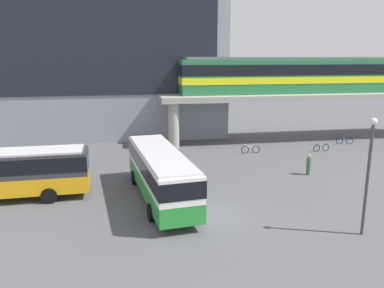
{
  "coord_description": "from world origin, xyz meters",
  "views": [
    {
      "loc": [
        -4.36,
        -20.37,
        9.16
      ],
      "look_at": [
        0.88,
        9.17,
        2.2
      ],
      "focal_mm": 35.88,
      "sensor_mm": 36.0,
      "label": 1
    }
  ],
  "objects_px": {
    "train": "(288,75)",
    "bicycle_blue": "(345,141)",
    "station_building": "(98,53)",
    "bus_main": "(160,170)",
    "pedestrian_near_building": "(309,165)",
    "bicycle_green": "(321,148)",
    "bicycle_silver": "(250,149)"
  },
  "relations": [
    {
      "from": "train",
      "to": "bicycle_green",
      "type": "xyz_separation_m",
      "value": [
        1.25,
        -5.88,
        -6.75
      ]
    },
    {
      "from": "bicycle_blue",
      "to": "bicycle_silver",
      "type": "bearing_deg",
      "value": -170.08
    },
    {
      "from": "bicycle_blue",
      "to": "pedestrian_near_building",
      "type": "xyz_separation_m",
      "value": [
        -8.74,
        -9.27,
        0.4
      ]
    },
    {
      "from": "bicycle_blue",
      "to": "bicycle_silver",
      "type": "relative_size",
      "value": 0.98
    },
    {
      "from": "station_building",
      "to": "bicycle_silver",
      "type": "height_order",
      "value": "station_building"
    },
    {
      "from": "bicycle_green",
      "to": "bicycle_blue",
      "type": "bearing_deg",
      "value": 31.52
    },
    {
      "from": "train",
      "to": "bicycle_blue",
      "type": "height_order",
      "value": "train"
    },
    {
      "from": "bus_main",
      "to": "pedestrian_near_building",
      "type": "distance_m",
      "value": 12.41
    },
    {
      "from": "bicycle_green",
      "to": "train",
      "type": "bearing_deg",
      "value": 102.0
    },
    {
      "from": "station_building",
      "to": "train",
      "type": "xyz_separation_m",
      "value": [
        20.35,
        -8.44,
        -2.36
      ]
    },
    {
      "from": "bicycle_silver",
      "to": "bicycle_blue",
      "type": "bearing_deg",
      "value": 9.92
    },
    {
      "from": "train",
      "to": "bicycle_blue",
      "type": "distance_m",
      "value": 9.2
    },
    {
      "from": "bicycle_silver",
      "to": "pedestrian_near_building",
      "type": "bearing_deg",
      "value": -72.78
    },
    {
      "from": "station_building",
      "to": "bus_main",
      "type": "bearing_deg",
      "value": -78.59
    },
    {
      "from": "bus_main",
      "to": "train",
      "type": "bearing_deg",
      "value": 45.97
    },
    {
      "from": "station_building",
      "to": "bicycle_blue",
      "type": "xyz_separation_m",
      "value": [
        25.58,
        -11.88,
        -9.1
      ]
    },
    {
      "from": "train",
      "to": "bicycle_green",
      "type": "bearing_deg",
      "value": -78.0
    },
    {
      "from": "bus_main",
      "to": "pedestrian_near_building",
      "type": "relative_size",
      "value": 6.94
    },
    {
      "from": "bus_main",
      "to": "station_building",
      "type": "bearing_deg",
      "value": 101.41
    },
    {
      "from": "station_building",
      "to": "train",
      "type": "distance_m",
      "value": 22.16
    },
    {
      "from": "bus_main",
      "to": "bicycle_silver",
      "type": "relative_size",
      "value": 6.31
    },
    {
      "from": "bus_main",
      "to": "bicycle_silver",
      "type": "distance_m",
      "value": 14.41
    },
    {
      "from": "bicycle_green",
      "to": "pedestrian_near_building",
      "type": "height_order",
      "value": "pedestrian_near_building"
    },
    {
      "from": "bus_main",
      "to": "bicycle_blue",
      "type": "height_order",
      "value": "bus_main"
    },
    {
      "from": "station_building",
      "to": "bicycle_green",
      "type": "height_order",
      "value": "station_building"
    },
    {
      "from": "train",
      "to": "bus_main",
      "type": "height_order",
      "value": "train"
    },
    {
      "from": "bicycle_silver",
      "to": "bicycle_green",
      "type": "xyz_separation_m",
      "value": [
        7.04,
        -0.51,
        0.0
      ]
    },
    {
      "from": "train",
      "to": "bicycle_silver",
      "type": "relative_size",
      "value": 13.2
    },
    {
      "from": "train",
      "to": "bicycle_silver",
      "type": "xyz_separation_m",
      "value": [
        -5.79,
        -5.37,
        -6.75
      ]
    },
    {
      "from": "train",
      "to": "bicycle_silver",
      "type": "bearing_deg",
      "value": -137.19
    },
    {
      "from": "train",
      "to": "bicycle_green",
      "type": "relative_size",
      "value": 13.21
    },
    {
      "from": "station_building",
      "to": "bicycle_green",
      "type": "distance_m",
      "value": 27.47
    }
  ]
}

